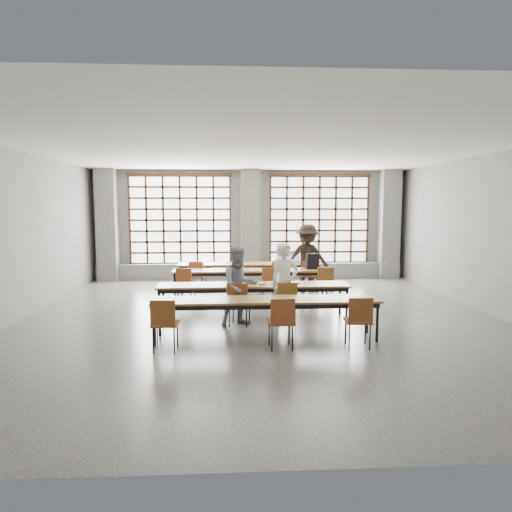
{
  "coord_description": "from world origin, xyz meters",
  "views": [
    {
      "loc": [
        -0.65,
        -9.34,
        2.38
      ],
      "look_at": [
        -0.1,
        0.4,
        1.29
      ],
      "focal_mm": 32.0,
      "sensor_mm": 36.0,
      "label": 1
    }
  ],
  "objects": [
    {
      "name": "desk_row_d",
      "position": [
        -0.02,
        -1.43,
        0.66
      ],
      "size": [
        4.0,
        0.7,
        0.73
      ],
      "color": "brown",
      "rests_on": "floor"
    },
    {
      "name": "student_male",
      "position": [
        0.43,
        -0.42,
        0.82
      ],
      "size": [
        0.69,
        0.56,
        1.64
      ],
      "primitive_type": "imported",
      "rotation": [
        0.0,
        0.0,
        0.32
      ],
      "color": "white",
      "rests_on": "floor"
    },
    {
      "name": "chair_mid_right",
      "position": [
        1.67,
        1.63,
        0.54
      ],
      "size": [
        0.45,
        0.46,
        0.88
      ],
      "color": "brown",
      "rests_on": "floor"
    },
    {
      "name": "backpack",
      "position": [
        1.48,
        2.31,
        0.93
      ],
      "size": [
        0.34,
        0.23,
        0.4
      ],
      "primitive_type": "cube",
      "rotation": [
        0.0,
        0.0,
        0.1
      ],
      "color": "black",
      "rests_on": "desk_row_b"
    },
    {
      "name": "sill_ledge",
      "position": [
        0.0,
        5.3,
        0.25
      ],
      "size": [
        9.8,
        0.35,
        0.5
      ],
      "primitive_type": "cube",
      "color": "#5A5A58",
      "rests_on": "floor"
    },
    {
      "name": "floor",
      "position": [
        0.0,
        0.0,
        0.0
      ],
      "size": [
        11.0,
        11.0,
        0.0
      ],
      "primitive_type": "plane",
      "color": "#494947",
      "rests_on": "ground"
    },
    {
      "name": "wall_front",
      "position": [
        0.0,
        -5.5,
        1.75
      ],
      "size": [
        10.0,
        0.0,
        10.0
      ],
      "primitive_type": "plane",
      "rotation": [
        -1.57,
        0.0,
        0.0
      ],
      "color": "slate",
      "rests_on": "floor"
    },
    {
      "name": "desk_row_a",
      "position": [
        -0.13,
        3.53,
        0.66
      ],
      "size": [
        4.0,
        0.7,
        0.73
      ],
      "color": "brown",
      "rests_on": "floor"
    },
    {
      "name": "chair_back_right",
      "position": [
        1.48,
        2.9,
        0.54
      ],
      "size": [
        0.44,
        0.45,
        0.88
      ],
      "color": "brown",
      "rests_on": "floor"
    },
    {
      "name": "paper_sheet_c",
      "position": [
        -0.02,
        2.26,
        0.73
      ],
      "size": [
        0.3,
        0.21,
        0.0
      ],
      "primitive_type": "cube",
      "rotation": [
        0.0,
        0.0,
        0.01
      ],
      "color": "silver",
      "rests_on": "desk_row_b"
    },
    {
      "name": "chair_front_right",
      "position": [
        0.44,
        -0.55,
        0.54
      ],
      "size": [
        0.47,
        0.47,
        0.88
      ],
      "color": "brown",
      "rests_on": "floor"
    },
    {
      "name": "laptop_front",
      "position": [
        0.4,
        0.18,
        0.79
      ],
      "size": [
        0.46,
        0.44,
        0.26
      ],
      "color": "silver",
      "rests_on": "desk_row_c"
    },
    {
      "name": "column_mid",
      "position": [
        0.0,
        5.22,
        1.75
      ],
      "size": [
        0.6,
        0.55,
        3.5
      ],
      "primitive_type": "cube",
      "color": "#5A5A58",
      "rests_on": "floor"
    },
    {
      "name": "chair_front_left",
      "position": [
        -0.49,
        -0.55,
        0.54
      ],
      "size": [
        0.5,
        0.51,
        0.88
      ],
      "color": "brown",
      "rests_on": "floor"
    },
    {
      "name": "desk_row_c",
      "position": [
        -0.17,
        0.08,
        0.66
      ],
      "size": [
        4.0,
        0.7,
        0.73
      ],
      "color": "brown",
      "rests_on": "floor"
    },
    {
      "name": "window_right",
      "position": [
        2.25,
        5.42,
        1.9
      ],
      "size": [
        3.32,
        0.12,
        3.0
      ],
      "color": "white",
      "rests_on": "wall_back"
    },
    {
      "name": "student_female",
      "position": [
        -0.47,
        -0.42,
        0.79
      ],
      "size": [
        0.93,
        0.83,
        1.59
      ],
      "primitive_type": "imported",
      "rotation": [
        0.0,
        0.0,
        0.36
      ],
      "color": "#19294D",
      "rests_on": "floor"
    },
    {
      "name": "window_left",
      "position": [
        -2.25,
        5.42,
        1.9
      ],
      "size": [
        3.32,
        0.12,
        3.0
      ],
      "color": "white",
      "rests_on": "wall_back"
    },
    {
      "name": "laptop_back",
      "position": [
        1.21,
        3.64,
        0.79
      ],
      "size": [
        0.42,
        0.37,
        0.26
      ],
      "color": "#AAAAAE",
      "rests_on": "desk_row_a"
    },
    {
      "name": "chair_mid_centre",
      "position": [
        0.29,
        1.63,
        0.54
      ],
      "size": [
        0.48,
        0.48,
        0.88
      ],
      "color": "brown",
      "rests_on": "floor"
    },
    {
      "name": "column_left",
      "position": [
        -4.5,
        5.22,
        1.75
      ],
      "size": [
        0.6,
        0.55,
        3.5
      ],
      "primitive_type": "cube",
      "color": "#5A5A58",
      "rests_on": "floor"
    },
    {
      "name": "green_box",
      "position": [
        -0.22,
        0.16,
        0.78
      ],
      "size": [
        0.25,
        0.09,
        0.09
      ],
      "primitive_type": "cube",
      "rotation": [
        0.0,
        0.0,
        0.01
      ],
      "color": "green",
      "rests_on": "desk_row_c"
    },
    {
      "name": "phone",
      "position": [
        0.01,
        -0.02,
        0.74
      ],
      "size": [
        0.14,
        0.09,
        0.01
      ],
      "primitive_type": "cube",
      "rotation": [
        0.0,
        0.0,
        0.29
      ],
      "color": "black",
      "rests_on": "desk_row_c"
    },
    {
      "name": "column_right",
      "position": [
        4.5,
        5.22,
        1.75
      ],
      "size": [
        0.6,
        0.55,
        3.5
      ],
      "primitive_type": "cube",
      "color": "#5A5A58",
      "rests_on": "floor"
    },
    {
      "name": "chair_back_left",
      "position": [
        -1.55,
        2.9,
        0.54
      ],
      "size": [
        0.5,
        0.5,
        0.88
      ],
      "color": "brown",
      "rests_on": "floor"
    },
    {
      "name": "chair_back_mid",
      "position": [
        0.67,
        2.9,
        0.54
      ],
      "size": [
        0.44,
        0.45,
        0.88
      ],
      "color": "brown",
      "rests_on": "floor"
    },
    {
      "name": "desk_row_b",
      "position": [
        -0.12,
        2.26,
        0.66
      ],
      "size": [
        4.0,
        0.7,
        0.73
      ],
      "color": "brown",
      "rests_on": "floor"
    },
    {
      "name": "wall_right",
      "position": [
        5.0,
        0.0,
        1.75
      ],
      "size": [
        0.0,
        11.0,
        11.0
      ],
      "primitive_type": "plane",
      "rotation": [
        1.57,
        0.0,
        -1.57
      ],
      "color": "slate",
      "rests_on": "floor"
    },
    {
      "name": "paper_sheet_a",
      "position": [
        -0.72,
        2.31,
        0.73
      ],
      "size": [
        0.32,
        0.25,
        0.0
      ],
      "primitive_type": "cube",
      "rotation": [
        0.0,
        0.0,
        0.13
      ],
      "color": "white",
      "rests_on": "desk_row_b"
    },
    {
      "name": "chair_near_left",
      "position": [
        -1.73,
        -2.06,
        0.54
      ],
      "size": [
        0.44,
        0.44,
        0.88
      ],
      "color": "brown",
      "rests_on": "floor"
    },
    {
      "name": "ceiling",
      "position": [
        0.0,
        0.0,
        3.5
      ],
      "size": [
        11.0,
        11.0,
        0.0
      ],
      "primitive_type": "plane",
      "rotation": [
        3.14,
        0.0,
        0.0
      ],
      "color": "silver",
      "rests_on": "floor"
    },
    {
      "name": "chair_mid_left",
      "position": [
        -1.74,
        1.63,
        0.54
      ],
      "size": [
        0.51,
        0.51,
        0.88
      ],
      "color": "maroon",
      "rests_on": "floor"
    },
    {
      "name": "chair_near_right",
      "position": [
        1.47,
        -2.06,
        0.54
      ],
      "size": [
        0.45,
        0.45,
        0.88
      ],
      "color": "brown",
      "rests_on": "floor"
    },
    {
      "name": "plastic_bag",
      "position": [
        0.77,
        3.58,
        0.87
      ],
      "size": [
        0.3,
        0.26,
        0.29
      ],
      "primitive_type": "ellipsoid",
      "rotation": [
        0.0,
        0.0,
        0.24
      ],
      "color": "white",
      "rests_on": "desk_row_a"
    },
    {
      "name": "paper_sheet_b",
      "position": [
        -0.42,
        2.21,
        0.73
      ],
      "size": [
        0.3,
        0.21,
        0.0
      ],
      "primitive_type": "cube",
      "rotation": [
        0.0,
        0.0,
        0.0
      ],
      "color": "white",
      "rests_on": "desk_row_b"
    },
    {
      "name": "chair_near_mid",
      "position": [
        0.18,
        -2.06,
        0.54
      ],
      "size": [
        0.44,
        0.44,
        0.88
      ],
      "color": "brown",
      "rests_on": "floor"
    },
    {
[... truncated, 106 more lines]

